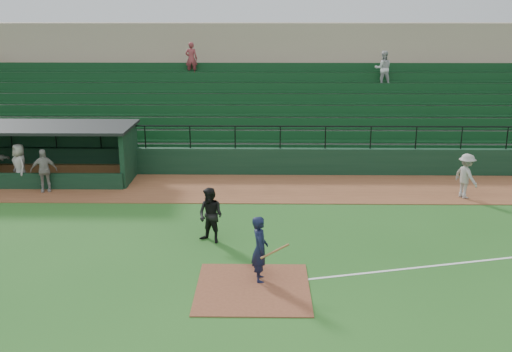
{
  "coord_description": "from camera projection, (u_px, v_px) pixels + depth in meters",
  "views": [
    {
      "loc": [
        0.28,
        -14.9,
        7.08
      ],
      "look_at": [
        0.0,
        5.0,
        1.4
      ],
      "focal_mm": 40.61,
      "sensor_mm": 36.0,
      "label": 1
    }
  ],
  "objects": [
    {
      "name": "runner",
      "position": [
        466.0,
        176.0,
        22.48
      ],
      "size": [
        1.04,
        1.3,
        1.76
      ],
      "primitive_type": "imported",
      "rotation": [
        0.0,
        0.0,
        1.97
      ],
      "color": "#9D9893",
      "rests_on": "warning_track"
    },
    {
      "name": "dugout_player_b",
      "position": [
        20.0,
        165.0,
        23.9
      ],
      "size": [
        1.03,
        1.05,
        1.83
      ],
      "primitive_type": "imported",
      "rotation": [
        0.0,
        0.0,
        -0.83
      ],
      "color": "#ADA8A2",
      "rests_on": "warning_track"
    },
    {
      "name": "ground",
      "position": [
        254.0,
        272.0,
        16.27
      ],
      "size": [
        90.0,
        90.0,
        0.0
      ],
      "primitive_type": "plane",
      "color": "#22571C",
      "rests_on": "ground"
    },
    {
      "name": "warning_track",
      "position": [
        257.0,
        188.0,
        23.96
      ],
      "size": [
        40.0,
        4.0,
        0.03
      ],
      "primitive_type": "cube",
      "color": "brown",
      "rests_on": "ground"
    },
    {
      "name": "dugout",
      "position": [
        34.0,
        148.0,
        25.23
      ],
      "size": [
        8.9,
        3.2,
        2.42
      ],
      "color": "black",
      "rests_on": "ground"
    },
    {
      "name": "umpire",
      "position": [
        211.0,
        215.0,
        18.2
      ],
      "size": [
        1.09,
        1.02,
        1.78
      ],
      "primitive_type": "imported",
      "rotation": [
        0.0,
        0.0,
        -0.54
      ],
      "color": "black",
      "rests_on": "ground"
    },
    {
      "name": "stadium_structure",
      "position": [
        259.0,
        102.0,
        31.47
      ],
      "size": [
        38.0,
        13.08,
        6.4
      ],
      "color": "black",
      "rests_on": "ground"
    },
    {
      "name": "dugout_player_a",
      "position": [
        44.0,
        170.0,
        23.29
      ],
      "size": [
        1.11,
        0.69,
        1.75
      ],
      "primitive_type": "imported",
      "rotation": [
        0.0,
        0.0,
        0.28
      ],
      "color": "gray",
      "rests_on": "warning_track"
    },
    {
      "name": "batter_at_plate",
      "position": [
        260.0,
        249.0,
        15.54
      ],
      "size": [
        1.05,
        0.73,
        1.85
      ],
      "color": "black",
      "rests_on": "ground"
    },
    {
      "name": "home_plate_dirt",
      "position": [
        253.0,
        288.0,
        15.31
      ],
      "size": [
        3.0,
        3.0,
        0.03
      ],
      "primitive_type": "cube",
      "color": "brown",
      "rests_on": "ground"
    }
  ]
}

